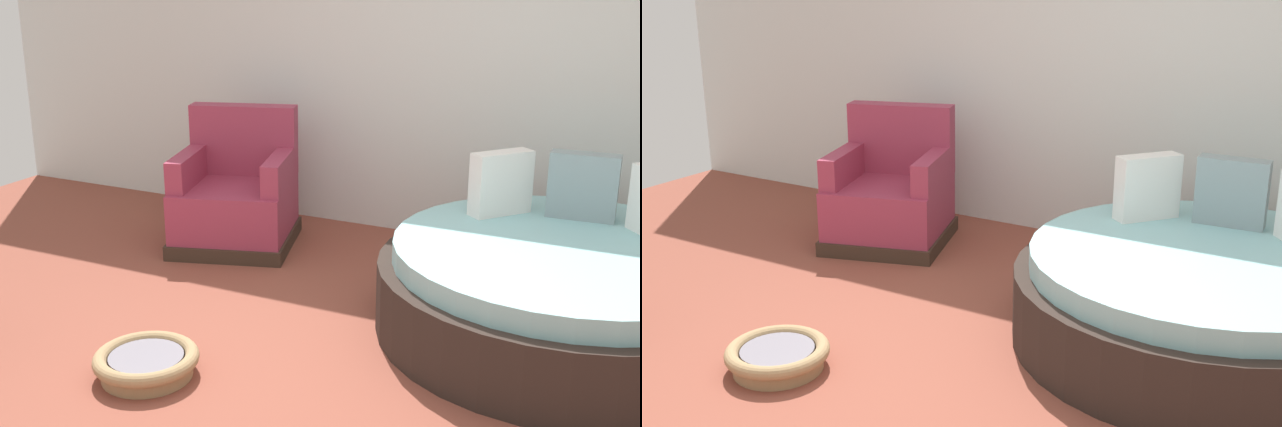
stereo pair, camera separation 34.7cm
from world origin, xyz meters
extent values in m
cube|color=brown|center=(0.00, 0.00, -0.01)|extent=(8.00, 8.00, 0.02)
cube|color=silver|center=(0.00, 2.48, 1.53)|extent=(8.00, 0.12, 3.07)
cylinder|color=#2D231E|center=(1.00, 1.17, 0.19)|extent=(1.99, 1.99, 0.39)
cylinder|color=#8CC6CC|center=(1.00, 1.17, 0.45)|extent=(1.83, 1.83, 0.12)
cube|color=gray|center=(0.97, 1.67, 0.70)|extent=(0.39, 0.14, 0.38)
cube|color=white|center=(0.53, 1.55, 0.69)|extent=(0.33, 0.36, 0.37)
cube|color=#38281E|center=(-1.32, 1.61, 0.05)|extent=(1.00, 1.00, 0.10)
cube|color=#99334C|center=(-1.32, 1.61, 0.27)|extent=(0.95, 0.95, 0.34)
cube|color=#99334C|center=(-1.41, 1.91, 0.69)|extent=(0.77, 0.38, 0.50)
cube|color=#99334C|center=(-1.62, 1.51, 0.55)|extent=(0.32, 0.69, 0.22)
cube|color=#99334C|center=(-1.01, 1.70, 0.55)|extent=(0.32, 0.69, 0.22)
cylinder|color=#9E7F56|center=(-0.72, -0.18, 0.03)|extent=(0.44, 0.44, 0.06)
torus|color=#9E7F56|center=(-0.72, -0.18, 0.10)|extent=(0.51, 0.51, 0.07)
cylinder|color=slate|center=(-0.72, -0.18, 0.08)|extent=(0.36, 0.36, 0.05)
camera|label=1|loc=(1.54, -2.90, 1.92)|focal=44.75mm
camera|label=2|loc=(1.84, -2.73, 1.92)|focal=44.75mm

